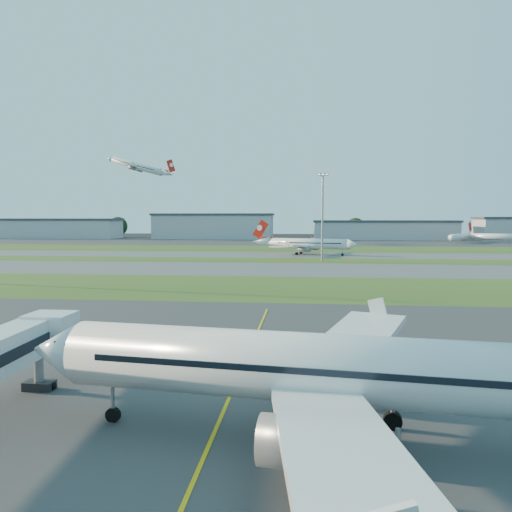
# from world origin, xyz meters

# --- Properties ---
(ground) EXTENTS (700.00, 700.00, 0.00)m
(ground) POSITION_xyz_m (0.00, 0.00, 0.00)
(ground) COLOR black
(ground) RESTS_ON ground
(apron_near) EXTENTS (300.00, 70.00, 0.01)m
(apron_near) POSITION_xyz_m (0.00, 0.00, 0.01)
(apron_near) COLOR #333335
(apron_near) RESTS_ON ground
(grass_strip_a) EXTENTS (300.00, 34.00, 0.01)m
(grass_strip_a) POSITION_xyz_m (0.00, 52.00, 0.01)
(grass_strip_a) COLOR #354C19
(grass_strip_a) RESTS_ON ground
(taxiway_a) EXTENTS (300.00, 32.00, 0.01)m
(taxiway_a) POSITION_xyz_m (0.00, 85.00, 0.01)
(taxiway_a) COLOR #515154
(taxiway_a) RESTS_ON ground
(grass_strip_b) EXTENTS (300.00, 18.00, 0.01)m
(grass_strip_b) POSITION_xyz_m (0.00, 110.00, 0.01)
(grass_strip_b) COLOR #354C19
(grass_strip_b) RESTS_ON ground
(taxiway_b) EXTENTS (300.00, 26.00, 0.01)m
(taxiway_b) POSITION_xyz_m (0.00, 132.00, 0.01)
(taxiway_b) COLOR #515154
(taxiway_b) RESTS_ON ground
(grass_strip_c) EXTENTS (300.00, 40.00, 0.01)m
(grass_strip_c) POSITION_xyz_m (0.00, 165.00, 0.01)
(grass_strip_c) COLOR #354C19
(grass_strip_c) RESTS_ON ground
(apron_far) EXTENTS (400.00, 80.00, 0.01)m
(apron_far) POSITION_xyz_m (0.00, 225.00, 0.01)
(apron_far) COLOR #333335
(apron_far) RESTS_ON ground
(yellow_line) EXTENTS (0.25, 60.00, 0.02)m
(yellow_line) POSITION_xyz_m (5.00, 0.00, 0.00)
(yellow_line) COLOR gold
(yellow_line) RESTS_ON ground
(airliner_parked) EXTENTS (38.99, 32.90, 12.19)m
(airliner_parked) POSITION_xyz_m (12.16, -11.30, 4.28)
(airliner_parked) COLOR silver
(airliner_parked) RESTS_ON ground
(airliner_taxiing) EXTENTS (33.72, 28.39, 10.83)m
(airliner_taxiing) POSITION_xyz_m (10.60, 133.45, 3.80)
(airliner_taxiing) COLOR silver
(airliner_taxiing) RESTS_ON ground
(airliner_departing) EXTENTS (34.79, 29.55, 10.86)m
(airliner_departing) POSITION_xyz_m (-79.66, 222.08, 40.02)
(airliner_departing) COLOR silver
(mini_jet_near) EXTENTS (18.12, 24.23, 9.48)m
(mini_jet_near) POSITION_xyz_m (87.60, 219.80, 3.28)
(mini_jet_near) COLOR silver
(mini_jet_near) RESTS_ON ground
(mini_jet_far) EXTENTS (26.54, 14.11, 9.48)m
(mini_jet_far) POSITION_xyz_m (106.44, 221.35, 3.28)
(mini_jet_far) COLOR silver
(mini_jet_far) RESTS_ON ground
(light_mast_centre) EXTENTS (3.20, 0.70, 25.80)m
(light_mast_centre) POSITION_xyz_m (15.00, 108.00, 14.81)
(light_mast_centre) COLOR gray
(light_mast_centre) RESTS_ON ground
(hangar_far_west) EXTENTS (91.80, 23.00, 12.20)m
(hangar_far_west) POSITION_xyz_m (-150.00, 255.00, 6.14)
(hangar_far_west) COLOR #999BA1
(hangar_far_west) RESTS_ON ground
(hangar_west) EXTENTS (71.40, 23.00, 15.20)m
(hangar_west) POSITION_xyz_m (-45.00, 255.00, 7.64)
(hangar_west) COLOR #999BA1
(hangar_west) RESTS_ON ground
(hangar_east) EXTENTS (81.60, 23.00, 11.20)m
(hangar_east) POSITION_xyz_m (55.00, 255.00, 5.64)
(hangar_east) COLOR #999BA1
(hangar_east) RESTS_ON ground
(tree_west) EXTENTS (12.10, 12.10, 13.20)m
(tree_west) POSITION_xyz_m (-110.00, 270.00, 7.14)
(tree_west) COLOR black
(tree_west) RESTS_ON ground
(tree_mid_west) EXTENTS (9.90, 9.90, 10.80)m
(tree_mid_west) POSITION_xyz_m (-20.00, 266.00, 5.84)
(tree_mid_west) COLOR black
(tree_mid_west) RESTS_ON ground
(tree_mid_east) EXTENTS (11.55, 11.55, 12.60)m
(tree_mid_east) POSITION_xyz_m (40.00, 269.00, 6.81)
(tree_mid_east) COLOR black
(tree_mid_east) RESTS_ON ground
(tree_east) EXTENTS (10.45, 10.45, 11.40)m
(tree_east) POSITION_xyz_m (115.00, 267.00, 6.16)
(tree_east) COLOR black
(tree_east) RESTS_ON ground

